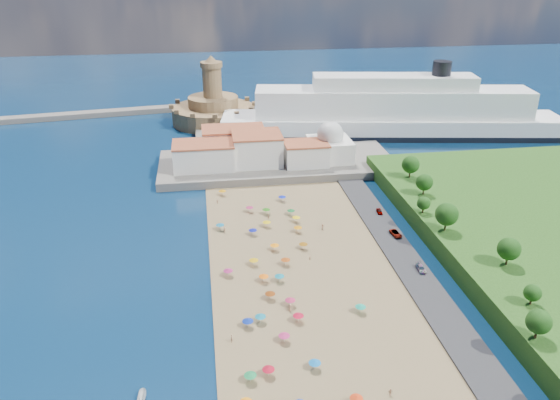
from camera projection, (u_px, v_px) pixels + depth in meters
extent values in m
plane|color=#071938|center=(279.00, 267.00, 144.13)|extent=(700.00, 700.00, 0.00)
cube|color=#59544C|center=(277.00, 164.00, 210.64)|extent=(90.00, 36.00, 3.00)
cube|color=#59544C|center=(217.00, 139.00, 239.39)|extent=(18.00, 70.00, 2.40)
cube|color=#59544C|center=(12.00, 120.00, 266.94)|extent=(199.03, 34.77, 2.60)
cube|color=silver|center=(204.00, 156.00, 200.85)|extent=(22.00, 14.00, 9.00)
cube|color=silver|center=(257.00, 149.00, 204.89)|extent=(18.00, 16.00, 11.00)
cube|color=silver|center=(306.00, 154.00, 204.28)|extent=(16.00, 12.00, 8.00)
cube|color=silver|center=(234.00, 142.00, 214.85)|extent=(24.00, 14.00, 10.00)
cube|color=silver|center=(330.00, 149.00, 209.21)|extent=(16.00, 16.00, 8.00)
sphere|color=silver|center=(330.00, 134.00, 206.74)|extent=(10.00, 10.00, 10.00)
cylinder|color=silver|center=(331.00, 125.00, 205.17)|extent=(1.20, 1.20, 1.60)
cylinder|color=#9F7A4F|center=(214.00, 115.00, 265.28)|extent=(40.00, 40.00, 8.00)
cylinder|color=#9F7A4F|center=(213.00, 102.00, 262.60)|extent=(24.00, 24.00, 5.00)
cylinder|color=#9F7A4F|center=(212.00, 82.00, 258.69)|extent=(9.00, 9.00, 14.00)
cylinder|color=#9F7A4F|center=(211.00, 65.00, 255.31)|extent=(10.40, 10.40, 2.40)
cone|color=#9F7A4F|center=(211.00, 59.00, 254.19)|extent=(6.00, 6.00, 3.00)
cube|color=black|center=(390.00, 133.00, 248.23)|extent=(154.26, 45.66, 2.46)
cube|color=white|center=(390.00, 126.00, 246.86)|extent=(153.22, 45.11, 9.10)
cube|color=white|center=(392.00, 103.00, 242.49)|extent=(122.63, 36.49, 12.13)
cube|color=white|center=(394.00, 82.00, 238.74)|extent=(72.08, 24.78, 6.06)
cylinder|color=black|center=(442.00, 68.00, 236.11)|extent=(8.09, 8.09, 6.06)
cylinder|color=gray|center=(303.00, 246.00, 151.88)|extent=(0.07, 0.07, 2.00)
cone|color=#88530C|center=(303.00, 243.00, 151.51)|extent=(2.50, 2.50, 0.60)
cylinder|color=gray|center=(253.00, 232.00, 159.51)|extent=(0.07, 0.07, 2.00)
cone|color=#0B1391|center=(253.00, 229.00, 159.14)|extent=(2.50, 2.50, 0.60)
cylinder|color=gray|center=(290.00, 302.00, 127.36)|extent=(0.07, 0.07, 2.00)
cone|color=#AF254D|center=(290.00, 299.00, 126.99)|extent=(2.50, 2.50, 0.60)
cylinder|color=gray|center=(250.00, 378.00, 104.73)|extent=(0.07, 0.07, 2.00)
cone|color=#178242|center=(250.00, 374.00, 104.36)|extent=(2.50, 2.50, 0.60)
cylinder|color=gray|center=(250.00, 209.00, 173.73)|extent=(0.07, 0.07, 2.00)
cone|color=#9B2150|center=(250.00, 207.00, 173.35)|extent=(2.50, 2.50, 0.60)
cone|color=red|center=(356.00, 397.00, 98.94)|extent=(2.50, 2.50, 0.60)
cylinder|color=gray|center=(298.00, 229.00, 161.04)|extent=(0.07, 0.07, 2.00)
cone|color=orange|center=(298.00, 227.00, 160.67)|extent=(2.50, 2.50, 0.60)
cylinder|color=gray|center=(275.00, 247.00, 151.24)|extent=(0.07, 0.07, 2.00)
cone|color=orange|center=(275.00, 244.00, 150.87)|extent=(2.50, 2.50, 0.60)
cylinder|color=gray|center=(248.00, 323.00, 120.12)|extent=(0.07, 0.07, 2.00)
cone|color=navy|center=(248.00, 320.00, 119.75)|extent=(2.50, 2.50, 0.60)
cylinder|color=gray|center=(315.00, 365.00, 107.91)|extent=(0.07, 0.07, 2.00)
cone|color=#0E6ABB|center=(315.00, 362.00, 107.53)|extent=(2.50, 2.50, 0.60)
cylinder|color=gray|center=(220.00, 227.00, 162.55)|extent=(0.07, 0.07, 2.00)
cone|color=#0F658C|center=(220.00, 224.00, 162.18)|extent=(2.50, 2.50, 0.60)
cylinder|color=gray|center=(291.00, 212.00, 171.66)|extent=(0.07, 0.07, 2.00)
cone|color=#11652A|center=(291.00, 210.00, 171.29)|extent=(2.50, 2.50, 0.60)
cylinder|color=gray|center=(282.00, 199.00, 181.28)|extent=(0.07, 0.07, 2.00)
cone|color=#0D1FB5|center=(282.00, 196.00, 180.91)|extent=(2.50, 2.50, 0.60)
cylinder|color=gray|center=(254.00, 262.00, 143.93)|extent=(0.07, 0.07, 2.00)
cone|color=gold|center=(254.00, 259.00, 143.56)|extent=(2.50, 2.50, 0.60)
cylinder|color=gray|center=(298.00, 318.00, 121.91)|extent=(0.07, 0.07, 2.00)
cone|color=#B70E2A|center=(298.00, 315.00, 121.54)|extent=(2.50, 2.50, 0.60)
cylinder|color=gray|center=(266.00, 211.00, 172.35)|extent=(0.07, 0.07, 2.00)
cone|color=#246E13|center=(266.00, 209.00, 171.98)|extent=(2.50, 2.50, 0.60)
cylinder|color=gray|center=(286.00, 262.00, 144.13)|extent=(0.07, 0.07, 2.00)
cone|color=#9F400E|center=(286.00, 259.00, 143.76)|extent=(2.50, 2.50, 0.60)
cylinder|color=gray|center=(270.00, 296.00, 129.79)|extent=(0.07, 0.07, 2.00)
cone|color=#79330B|center=(270.00, 293.00, 129.42)|extent=(2.50, 2.50, 0.60)
cylinder|color=gray|center=(360.00, 309.00, 124.99)|extent=(0.07, 0.07, 2.00)
cone|color=#109876|center=(361.00, 306.00, 124.62)|extent=(2.50, 2.50, 0.60)
cylinder|color=gray|center=(296.00, 219.00, 167.23)|extent=(0.07, 0.07, 2.00)
cone|color=yellow|center=(296.00, 217.00, 166.85)|extent=(2.50, 2.50, 0.60)
cylinder|color=gray|center=(267.00, 224.00, 164.26)|extent=(0.07, 0.07, 2.00)
cone|color=#DCB80C|center=(267.00, 221.00, 163.89)|extent=(2.50, 2.50, 0.60)
cylinder|color=gray|center=(284.00, 338.00, 115.56)|extent=(0.07, 0.07, 2.00)
cone|color=#B72762|center=(284.00, 335.00, 115.19)|extent=(2.50, 2.50, 0.60)
cylinder|color=gray|center=(279.00, 278.00, 136.81)|extent=(0.07, 0.07, 2.00)
cone|color=#0F798F|center=(279.00, 275.00, 136.44)|extent=(2.50, 2.50, 0.60)
cylinder|color=gray|center=(260.00, 319.00, 121.62)|extent=(0.07, 0.07, 2.00)
cone|color=#0F7591|center=(260.00, 315.00, 121.25)|extent=(2.50, 2.50, 0.60)
cylinder|color=gray|center=(228.00, 273.00, 139.15)|extent=(0.07, 0.07, 2.00)
cone|color=#9E215D|center=(228.00, 270.00, 138.78)|extent=(2.50, 2.50, 0.60)
cylinder|color=gray|center=(268.00, 372.00, 106.21)|extent=(0.07, 0.07, 2.00)
cone|color=#A70D22|center=(268.00, 368.00, 105.84)|extent=(2.50, 2.50, 0.60)
cylinder|color=gray|center=(222.00, 193.00, 185.77)|extent=(0.07, 0.07, 2.00)
cone|color=orange|center=(222.00, 190.00, 185.39)|extent=(2.50, 2.50, 0.60)
cylinder|color=gray|center=(264.00, 278.00, 136.72)|extent=(0.07, 0.07, 2.00)
cone|color=orange|center=(264.00, 275.00, 136.35)|extent=(2.50, 2.50, 0.60)
imported|color=tan|center=(268.00, 216.00, 169.62)|extent=(1.00, 0.95, 1.63)
imported|color=tan|center=(290.00, 308.00, 125.49)|extent=(0.64, 0.95, 1.88)
imported|color=tan|center=(310.00, 257.00, 146.52)|extent=(0.68, 0.71, 1.64)
imported|color=tan|center=(390.00, 392.00, 101.56)|extent=(0.94, 0.40, 1.60)
imported|color=tan|center=(322.00, 227.00, 162.76)|extent=(1.32, 1.73, 1.83)
imported|color=tan|center=(217.00, 201.00, 179.66)|extent=(0.55, 1.00, 1.61)
imported|color=tan|center=(225.00, 230.00, 161.20)|extent=(1.26, 0.91, 1.76)
imported|color=tan|center=(232.00, 339.00, 115.47)|extent=(0.56, 0.75, 1.88)
imported|color=white|center=(142.00, 398.00, 100.70)|extent=(1.74, 4.05, 1.53)
imported|color=gray|center=(379.00, 211.00, 172.24)|extent=(1.82, 3.83, 1.26)
imported|color=gray|center=(396.00, 233.00, 158.47)|extent=(2.79, 5.12, 1.36)
imported|color=gray|center=(421.00, 268.00, 140.95)|extent=(2.10, 4.67, 1.33)
cylinder|color=#382314|center=(536.00, 332.00, 107.68)|extent=(0.50, 0.50, 2.78)
sphere|color=#14380F|center=(539.00, 322.00, 106.65)|extent=(5.00, 5.00, 5.00)
cylinder|color=#382314|center=(531.00, 300.00, 118.17)|extent=(0.50, 0.50, 2.11)
sphere|color=#14380F|center=(533.00, 293.00, 117.39)|extent=(3.80, 3.80, 3.80)
cylinder|color=#382314|center=(507.00, 259.00, 133.13)|extent=(0.50, 0.50, 3.13)
sphere|color=#14380F|center=(509.00, 249.00, 131.97)|extent=(5.64, 5.64, 5.64)
cylinder|color=#382314|center=(445.00, 225.00, 149.53)|extent=(0.50, 0.50, 3.52)
sphere|color=#14380F|center=(447.00, 214.00, 148.22)|extent=(6.34, 6.34, 6.34)
cylinder|color=#382314|center=(423.00, 209.00, 160.09)|extent=(0.50, 0.50, 2.18)
sphere|color=#14380F|center=(424.00, 203.00, 159.28)|extent=(3.93, 3.93, 3.93)
cylinder|color=#382314|center=(423.00, 190.00, 172.13)|extent=(0.50, 0.50, 2.97)
sphere|color=#14380F|center=(424.00, 182.00, 171.03)|extent=(5.34, 5.34, 5.34)
cylinder|color=#382314|center=(410.00, 173.00, 185.23)|extent=(0.50, 0.50, 3.31)
sphere|color=#14380F|center=(411.00, 165.00, 184.00)|extent=(5.96, 5.96, 5.96)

